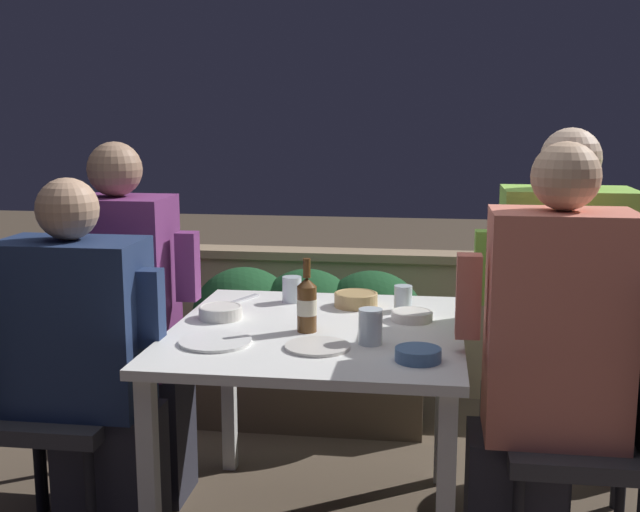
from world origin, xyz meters
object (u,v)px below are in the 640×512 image
object	(u,v)px
chair_right_near	(613,408)
beer_bottle	(307,304)
chair_left_far	(79,344)
chair_left_near	(28,378)
person_coral_top	(544,371)
person_navy_jumper	(87,370)
person_green_blouse	(551,334)
potted_plant	(613,375)
person_purple_stripe	(130,322)
chair_right_far	(612,371)

from	to	relation	value
chair_right_near	beer_bottle	distance (m)	0.95
chair_left_far	chair_right_near	bearing A→B (deg)	-12.26
chair_left_near	person_coral_top	xyz separation A→B (m)	(1.58, -0.01, 0.10)
chair_left_far	chair_right_near	xyz separation A→B (m)	(1.78, -0.39, 0.00)
person_navy_jumper	person_coral_top	distance (m)	1.38
person_green_blouse	person_navy_jumper	bearing A→B (deg)	-167.15
person_coral_top	potted_plant	distance (m)	0.91
chair_left_far	beer_bottle	xyz separation A→B (m)	(0.87, -0.24, 0.24)
person_purple_stripe	potted_plant	xyz separation A→B (m)	(1.75, 0.41, -0.25)
person_purple_stripe	beer_bottle	world-z (taller)	person_purple_stripe
chair_right_near	person_coral_top	distance (m)	0.22
chair_left_near	person_navy_jumper	xyz separation A→B (m)	(0.20, -0.00, 0.04)
beer_bottle	potted_plant	xyz separation A→B (m)	(1.08, 0.64, -0.40)
chair_right_far	beer_bottle	bearing A→B (deg)	-168.79
person_purple_stripe	potted_plant	distance (m)	1.82
person_coral_top	potted_plant	size ratio (longest dim) A/B	2.01
person_navy_jumper	potted_plant	size ratio (longest dim) A/B	1.83
person_coral_top	person_green_blouse	size ratio (longest dim) A/B	0.98
chair_right_far	person_coral_top	bearing A→B (deg)	-127.62
chair_right_far	person_green_blouse	xyz separation A→B (m)	(-0.20, 0.00, 0.11)
chair_right_near	potted_plant	size ratio (longest dim) A/B	1.43
chair_left_near	person_purple_stripe	bearing A→B (deg)	62.08
person_coral_top	beer_bottle	bearing A→B (deg)	168.10
beer_bottle	potted_plant	distance (m)	1.32
chair_left_near	person_coral_top	distance (m)	1.58
chair_right_far	potted_plant	xyz separation A→B (m)	(0.11, 0.45, -0.16)
person_navy_jumper	person_coral_top	bearing A→B (deg)	-0.48
person_purple_stripe	potted_plant	world-z (taller)	person_purple_stripe
person_purple_stripe	person_green_blouse	world-z (taller)	person_green_blouse
person_navy_jumper	person_green_blouse	xyz separation A→B (m)	(1.45, 0.33, 0.08)
person_purple_stripe	chair_right_far	size ratio (longest dim) A/B	1.38
person_navy_jumper	chair_right_near	bearing A→B (deg)	-0.42
chair_left_far	beer_bottle	distance (m)	0.93
potted_plant	beer_bottle	bearing A→B (deg)	-149.24
potted_plant	person_coral_top	bearing A→B (deg)	-115.18
chair_left_far	chair_right_near	size ratio (longest dim) A/B	1.00
chair_left_far	person_navy_jumper	bearing A→B (deg)	-61.86
chair_left_near	chair_right_far	size ratio (longest dim) A/B	1.00
person_purple_stripe	chair_left_far	bearing A→B (deg)	-180.00
chair_left_near	person_purple_stripe	xyz separation A→B (m)	(0.20, 0.37, 0.09)
person_purple_stripe	person_navy_jumper	bearing A→B (deg)	-89.61
person_purple_stripe	person_green_blouse	bearing A→B (deg)	-1.78
person_purple_stripe	chair_right_far	bearing A→B (deg)	-1.56
chair_left_near	chair_left_far	size ratio (longest dim) A/B	1.00
beer_bottle	chair_left_far	bearing A→B (deg)	164.79
chair_right_far	person_green_blouse	size ratio (longest dim) A/B	0.70
chair_right_far	chair_left_far	bearing A→B (deg)	178.60
chair_left_near	beer_bottle	xyz separation A→B (m)	(0.87, 0.14, 0.24)
beer_bottle	person_coral_top	bearing A→B (deg)	-11.90
chair_left_near	beer_bottle	world-z (taller)	beer_bottle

